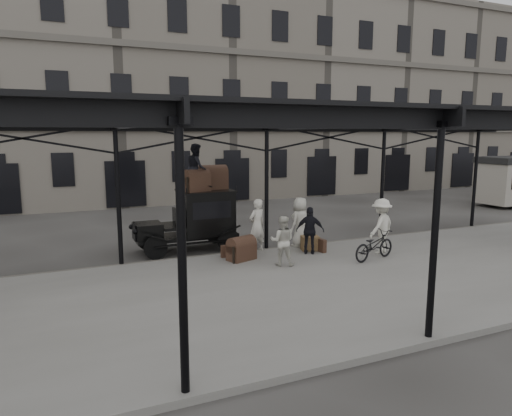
% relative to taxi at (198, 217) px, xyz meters
% --- Properties ---
extents(ground, '(120.00, 120.00, 0.00)m').
position_rel_taxi_xyz_m(ground, '(2.12, -3.34, -1.20)').
color(ground, '#383533').
rests_on(ground, ground).
extents(platform, '(28.00, 8.00, 0.15)m').
position_rel_taxi_xyz_m(platform, '(2.12, -5.34, -1.13)').
color(platform, slate).
rests_on(platform, ground).
extents(canopy, '(22.50, 9.00, 4.74)m').
position_rel_taxi_xyz_m(canopy, '(2.12, -5.06, 3.39)').
color(canopy, black).
rests_on(canopy, ground).
extents(building_frontage, '(64.00, 8.00, 14.00)m').
position_rel_taxi_xyz_m(building_frontage, '(2.12, 14.66, 5.80)').
color(building_frontage, slate).
rests_on(building_frontage, ground).
extents(taxi, '(3.65, 1.55, 2.18)m').
position_rel_taxi_xyz_m(taxi, '(0.00, 0.00, 0.00)').
color(taxi, black).
rests_on(taxi, ground).
extents(porter_left, '(0.77, 0.63, 1.83)m').
position_rel_taxi_xyz_m(porter_left, '(1.67, -1.54, -0.14)').
color(porter_left, silver).
rests_on(porter_left, platform).
extents(porter_midleft, '(0.94, 0.87, 1.55)m').
position_rel_taxi_xyz_m(porter_midleft, '(1.68, -3.47, -0.28)').
color(porter_midleft, beige).
rests_on(porter_midleft, platform).
extents(porter_centre, '(1.04, 0.91, 1.79)m').
position_rel_taxi_xyz_m(porter_centre, '(3.36, -1.54, -0.16)').
color(porter_centre, beige).
rests_on(porter_centre, platform).
extents(porter_official, '(1.01, 0.83, 1.61)m').
position_rel_taxi_xyz_m(porter_official, '(3.16, -2.61, -0.25)').
color(porter_official, black).
rests_on(porter_official, platform).
extents(porter_right, '(1.38, 1.11, 1.87)m').
position_rel_taxi_xyz_m(porter_right, '(5.44, -3.45, -0.12)').
color(porter_right, silver).
rests_on(porter_right, platform).
extents(bicycle, '(1.90, 1.04, 0.94)m').
position_rel_taxi_xyz_m(bicycle, '(4.70, -4.07, -0.58)').
color(bicycle, black).
rests_on(bicycle, platform).
extents(porter_roof, '(0.77, 0.91, 1.67)m').
position_rel_taxi_xyz_m(porter_roof, '(-0.03, -0.10, 1.81)').
color(porter_roof, black).
rests_on(porter_roof, taxi).
extents(steamer_trunk_roof_near, '(1.00, 0.77, 0.65)m').
position_rel_taxi_xyz_m(steamer_trunk_roof_near, '(-0.08, -0.25, 1.30)').
color(steamer_trunk_roof_near, '#493022').
rests_on(steamer_trunk_roof_near, taxi).
extents(steamer_trunk_roof_far, '(1.02, 0.65, 0.73)m').
position_rel_taxi_xyz_m(steamer_trunk_roof_far, '(0.67, 0.20, 1.34)').
color(steamer_trunk_roof_far, '#493022').
rests_on(steamer_trunk_roof_far, taxi).
extents(steamer_trunk_platform, '(1.01, 0.81, 0.65)m').
position_rel_taxi_xyz_m(steamer_trunk_platform, '(0.75, -2.39, -0.73)').
color(steamer_trunk_platform, '#493022').
rests_on(steamer_trunk_platform, platform).
extents(wicker_hamper, '(0.70, 0.60, 0.50)m').
position_rel_taxi_xyz_m(wicker_hamper, '(3.41, -2.19, -0.80)').
color(wicker_hamper, olive).
rests_on(wicker_hamper, platform).
extents(suitcase_upright, '(0.22, 0.61, 0.45)m').
position_rel_taxi_xyz_m(suitcase_upright, '(3.64, -2.45, -0.83)').
color(suitcase_upright, '#493022').
rests_on(suitcase_upright, platform).
extents(suitcase_flat, '(0.61, 0.22, 0.40)m').
position_rel_taxi_xyz_m(suitcase_flat, '(0.53, -1.91, -0.85)').
color(suitcase_flat, '#493022').
rests_on(suitcase_flat, platform).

